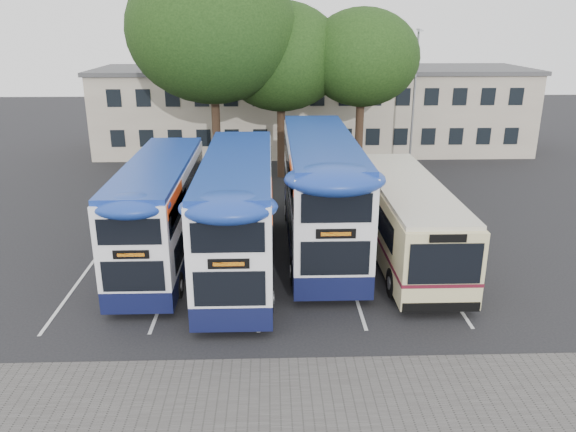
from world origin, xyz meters
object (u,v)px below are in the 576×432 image
Objects in this scene: bus_dd_left at (161,208)px; lamp_post at (414,94)px; bus_dd_right at (320,188)px; tree_mid at (281,57)px; tree_right at (362,58)px; bus_single at (406,214)px; bus_dd_mid at (238,209)px; tree_left at (212,30)px.

lamp_post is at bearing 46.55° from bus_dd_left.
lamp_post is 0.77× the size of bus_dd_right.
tree_mid reaches higher than lamp_post.
bus_dd_right is (-3.38, -11.14, -4.73)m from tree_right.
bus_dd_right reaches higher than bus_single.
tree_right is at bearing 63.15° from bus_dd_mid.
tree_right is 13.54m from bus_single.
tree_left is 13.55m from bus_dd_left.
tree_mid reaches higher than bus_dd_right.
bus_dd_mid is at bearing -81.26° from tree_left.
tree_left is 14.28m from bus_dd_mid.
bus_dd_left is 0.92× the size of bus_dd_mid.
lamp_post is 0.89× the size of bus_dd_left.
tree_mid is 15.08m from bus_dd_mid.
tree_right is 0.94× the size of bus_single.
tree_left is at bearing 127.62° from bus_single.
tree_left is at bearing -167.21° from lamp_post.
tree_left reaches higher than bus_single.
bus_dd_right is at bearing -83.01° from tree_mid.
bus_dd_left is 3.33m from bus_dd_mid.
bus_dd_mid reaches higher than bus_dd_left.
lamp_post is at bearing 27.64° from tree_right.
tree_right is 16.86m from bus_dd_left.
tree_left reaches higher than bus_dd_left.
bus_single is at bearing -18.98° from bus_dd_right.
tree_mid reaches higher than bus_dd_left.
lamp_post is 15.13m from bus_single.
bus_dd_left is at bearing -133.45° from lamp_post.
bus_dd_right reaches higher than bus_dd_mid.
lamp_post is 20.24m from bus_dd_left.
tree_right reaches higher than bus_dd_left.
tree_left reaches higher than bus_dd_right.
lamp_post is 13.42m from tree_left.
tree_left reaches higher than tree_mid.
bus_dd_mid is (-6.80, -13.44, -4.90)m from tree_right.
bus_dd_mid is 4.13m from bus_dd_right.
tree_mid is at bearing 172.03° from tree_right.
bus_dd_right is at bearing 12.25° from bus_dd_left.
bus_dd_mid is at bearing -116.85° from tree_right.
tree_left reaches higher than bus_dd_mid.
bus_single is at bearing -104.37° from lamp_post.
bus_dd_mid is at bearing -170.99° from bus_single.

